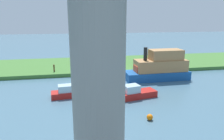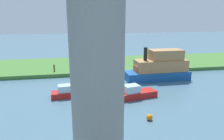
% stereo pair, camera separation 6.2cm
% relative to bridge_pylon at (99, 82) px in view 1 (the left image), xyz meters
% --- Properties ---
extents(ground_plane, '(160.00, 160.00, 0.00)m').
position_rel_bridge_pylon_xyz_m(ground_plane, '(-4.65, -19.84, -5.26)').
color(ground_plane, '#476B7F').
extents(grassy_bank, '(80.00, 12.00, 0.50)m').
position_rel_bridge_pylon_xyz_m(grassy_bank, '(-4.65, -25.84, -5.01)').
color(grassy_bank, '#427533').
rests_on(grassy_bank, ground).
extents(bridge_pylon, '(2.32, 2.32, 10.52)m').
position_rel_bridge_pylon_xyz_m(bridge_pylon, '(0.00, 0.00, 0.00)').
color(bridge_pylon, '#9E998E').
rests_on(bridge_pylon, ground).
extents(person_on_bank, '(0.42, 0.42, 1.39)m').
position_rel_bridge_pylon_xyz_m(person_on_bank, '(-4.04, -21.65, -4.06)').
color(person_on_bank, '#2D334C').
rests_on(person_on_bank, grassy_bank).
extents(mooring_post, '(0.20, 0.20, 0.99)m').
position_rel_bridge_pylon_xyz_m(mooring_post, '(3.65, -21.41, -4.26)').
color(mooring_post, brown).
rests_on(mooring_post, grassy_bank).
extents(houseboat_blue, '(8.40, 2.89, 4.28)m').
position_rel_bridge_pylon_xyz_m(houseboat_blue, '(-10.05, -16.71, -3.67)').
color(houseboat_blue, '#195199').
rests_on(houseboat_blue, ground).
extents(motorboat_white, '(4.35, 2.25, 1.38)m').
position_rel_bridge_pylon_xyz_m(motorboat_white, '(-5.04, -10.84, -4.77)').
color(motorboat_white, red).
rests_on(motorboat_white, ground).
extents(motorboat_red, '(3.95, 1.71, 1.28)m').
position_rel_bridge_pylon_xyz_m(motorboat_red, '(1.54, -12.37, -4.80)').
color(motorboat_red, red).
rests_on(motorboat_red, ground).
extents(marker_buoy, '(0.50, 0.50, 0.50)m').
position_rel_bridge_pylon_xyz_m(marker_buoy, '(-4.78, -5.94, -5.01)').
color(marker_buoy, orange).
rests_on(marker_buoy, ground).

